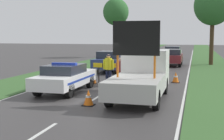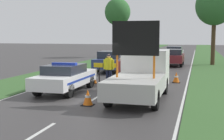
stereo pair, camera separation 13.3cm
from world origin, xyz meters
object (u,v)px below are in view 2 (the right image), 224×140
Objects in this scene: traffic_cone_lane_edge at (151,82)px; roadside_tree_near_left at (118,12)px; road_barrier at (122,67)px; queued_car_sedan_silver at (174,53)px; traffic_cone_near_police at (93,78)px; traffic_cone_behind_barrier at (89,76)px; pedestrian_civilian at (121,69)px; roadside_tree_near_right at (215,6)px; queued_car_wagon_maroon at (173,57)px; police_car at (66,77)px; traffic_cone_near_truck at (88,98)px; police_officer at (109,67)px; queued_car_hatch_blue at (111,61)px; traffic_cone_centre_front at (176,77)px; work_truck at (141,75)px.

roadside_tree_near_left reaches higher than traffic_cone_lane_edge.
queued_car_sedan_silver is (1.61, 18.96, -0.18)m from road_barrier.
traffic_cone_behind_barrier is (-0.64, 1.11, -0.06)m from traffic_cone_near_police.
pedestrian_civilian is 0.21× the size of roadside_tree_near_right.
queued_car_wagon_maroon is at bearing 78.58° from road_barrier.
roadside_tree_near_left reaches higher than queued_car_wagon_maroon.
traffic_cone_near_truck is at bearing -52.48° from police_car.
pedestrian_civilian is at bearing 148.62° from police_officer.
traffic_cone_near_truck is 0.16× the size of queued_car_hatch_blue.
traffic_cone_near_police is 19.59m from queued_car_sedan_silver.
traffic_cone_centre_front is 1.18× the size of traffic_cone_lane_edge.
road_barrier is 2.17× the size of pedestrian_civilian.
work_truck is 1.13× the size of queued_car_sedan_silver.
police_officer is 0.37× the size of queued_car_sedan_silver.
police_officer is 22.99m from roadside_tree_near_left.
roadside_tree_near_right is (3.55, 1.62, 4.66)m from queued_car_wagon_maroon.
pedestrian_civilian is 1.90m from traffic_cone_near_police.
queued_car_wagon_maroon is (1.86, 12.38, -0.12)m from pedestrian_civilian.
roadside_tree_near_left is (-7.57, 25.08, 4.61)m from work_truck.
traffic_cone_near_truck is 0.09× the size of roadside_tree_near_left.
traffic_cone_near_truck is 0.14× the size of queued_car_sedan_silver.
police_officer reaches higher than queued_car_wagon_maroon.
traffic_cone_near_police is 5.98m from queued_car_hatch_blue.
roadside_tree_near_left is (-3.51, 20.59, 5.40)m from traffic_cone_behind_barrier.
police_car is at bearing 129.04° from traffic_cone_near_truck.
police_car is at bearing -124.78° from road_barrier.
traffic_cone_near_police is 4.91m from traffic_cone_centre_front.
roadside_tree_near_right reaches higher than queued_car_sedan_silver.
traffic_cone_behind_barrier is (-0.15, 3.96, -0.47)m from police_car.
work_truck is at bearing -44.64° from traffic_cone_near_police.
queued_car_sedan_silver is at bearing 86.31° from traffic_cone_near_truck.
traffic_cone_centre_front is 13.28m from roadside_tree_near_right.
roadside_tree_near_left reaches higher than work_truck.
police_officer is 3.25× the size of traffic_cone_lane_edge.
pedestrian_civilian is 6.75m from queued_car_hatch_blue.
traffic_cone_lane_edge is 12.36m from queued_car_wagon_maroon.
traffic_cone_behind_barrier is 15.62m from roadside_tree_near_right.
traffic_cone_lane_edge is at bearing 1.93° from pedestrian_civilian.
traffic_cone_behind_barrier is at bearing 109.03° from traffic_cone_near_truck.
queued_car_hatch_blue is (-3.99, 9.31, -0.22)m from work_truck.
police_officer reaches higher than road_barrier.
queued_car_sedan_silver is (1.60, 24.78, 0.48)m from traffic_cone_near_truck.
traffic_cone_lane_edge is at bearing 30.94° from police_car.
traffic_cone_centre_front is at bearing 35.88° from pedestrian_civilian.
traffic_cone_centre_front is at bearing 140.36° from queued_car_hatch_blue.
traffic_cone_centre_front reaches higher than traffic_cone_behind_barrier.
police_car is 8.64× the size of traffic_cone_lane_edge.
roadside_tree_near_left reaches higher than road_barrier.
road_barrier is at bearing 158.05° from traffic_cone_lane_edge.
traffic_cone_near_police reaches higher than traffic_cone_lane_edge.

